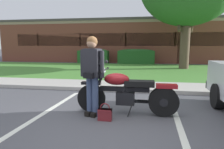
# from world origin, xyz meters

# --- Properties ---
(ground_plane) EXTENTS (140.00, 140.00, 0.00)m
(ground_plane) POSITION_xyz_m (0.00, 0.00, 0.00)
(ground_plane) COLOR #4C4C51
(curb_strip) EXTENTS (60.00, 0.20, 0.12)m
(curb_strip) POSITION_xyz_m (0.00, 2.84, 0.06)
(curb_strip) COLOR #B7B2A8
(curb_strip) RESTS_ON ground
(concrete_walk) EXTENTS (60.00, 1.50, 0.08)m
(concrete_walk) POSITION_xyz_m (0.00, 3.69, 0.04)
(concrete_walk) COLOR #B7B2A8
(concrete_walk) RESTS_ON ground
(grass_lawn) EXTENTS (60.00, 7.91, 0.06)m
(grass_lawn) POSITION_xyz_m (0.00, 8.40, 0.03)
(grass_lawn) COLOR #478433
(grass_lawn) RESTS_ON ground
(stall_stripe_0) EXTENTS (0.28, 4.40, 0.01)m
(stall_stripe_0) POSITION_xyz_m (-1.65, 0.20, 0.00)
(stall_stripe_0) COLOR silver
(stall_stripe_0) RESTS_ON ground
(stall_stripe_1) EXTENTS (0.28, 4.40, 0.01)m
(stall_stripe_1) POSITION_xyz_m (1.25, 0.20, 0.00)
(stall_stripe_1) COLOR silver
(stall_stripe_1) RESTS_ON ground
(motorcycle) EXTENTS (2.24, 0.82, 1.26)m
(motorcycle) POSITION_xyz_m (0.27, 0.74, 0.49)
(motorcycle) COLOR black
(motorcycle) RESTS_ON ground
(rider_person) EXTENTS (0.55, 0.37, 1.70)m
(rider_person) POSITION_xyz_m (-0.52, 0.51, 0.99)
(rider_person) COLOR black
(rider_person) RESTS_ON ground
(handbag) EXTENTS (0.28, 0.13, 0.36)m
(handbag) POSITION_xyz_m (-0.20, 0.27, 0.14)
(handbag) COLOR maroon
(handbag) RESTS_ON ground
(hedge_left) EXTENTS (2.53, 0.90, 1.24)m
(hedge_left) POSITION_xyz_m (-3.72, 12.68, 0.65)
(hedge_left) COLOR #235623
(hedge_left) RESTS_ON ground
(hedge_center_left) EXTENTS (2.94, 0.90, 1.24)m
(hedge_center_left) POSITION_xyz_m (-0.14, 12.68, 0.65)
(hedge_center_left) COLOR #235623
(hedge_center_left) RESTS_ON ground
(brick_building) EXTENTS (24.28, 10.02, 3.90)m
(brick_building) POSITION_xyz_m (-1.09, 18.61, 1.95)
(brick_building) COLOR brown
(brick_building) RESTS_ON ground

